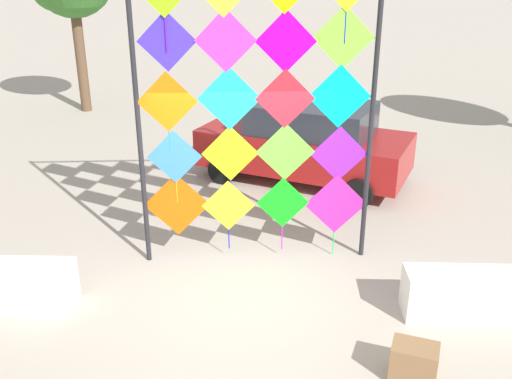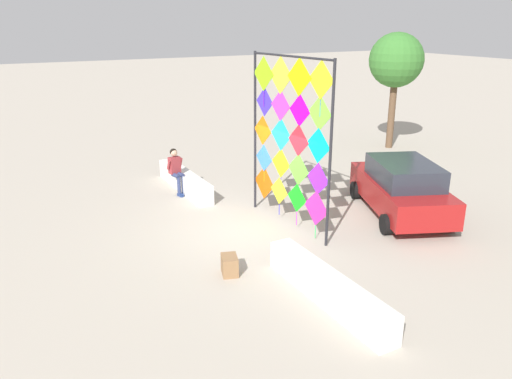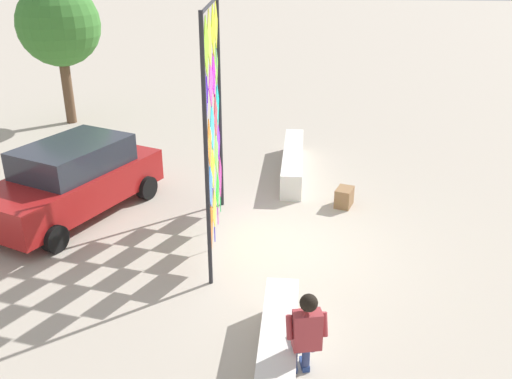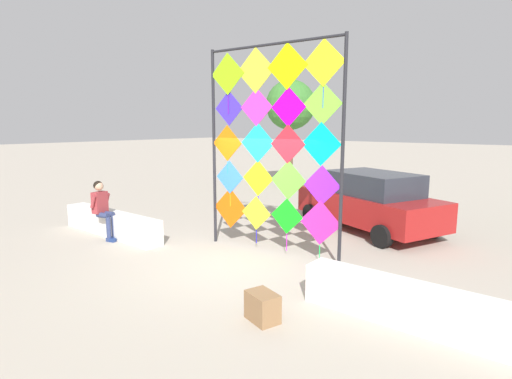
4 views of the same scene
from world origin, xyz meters
name	(u,v)px [view 3 (image 3 of 4)]	position (x,y,z in m)	size (l,w,h in m)	color
ground	(273,246)	(0.00, 0.00, 0.00)	(120.00, 120.00, 0.00)	#ADA393
plaza_ledge_left	(276,376)	(-3.87, -0.27, 0.30)	(3.59, 0.49, 0.60)	silver
plaza_ledge_right	(293,161)	(3.87, -0.27, 0.30)	(3.59, 0.49, 0.60)	silver
kite_display_rack	(214,115)	(0.20, 1.11, 2.51)	(3.23, 0.33, 4.46)	#232328
seated_vendor	(305,331)	(-3.64, -0.62, 0.85)	(0.67, 0.55, 1.45)	navy
parked_car	(73,179)	(1.06, 4.32, 0.79)	(4.38, 3.15, 1.56)	maroon
cardboard_box_large	(344,197)	(1.95, -1.46, 0.21)	(0.48, 0.33, 0.42)	olive
tree_broadleaf	(58,24)	(7.74, 7.16, 3.17)	(2.56, 2.56, 4.42)	brown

